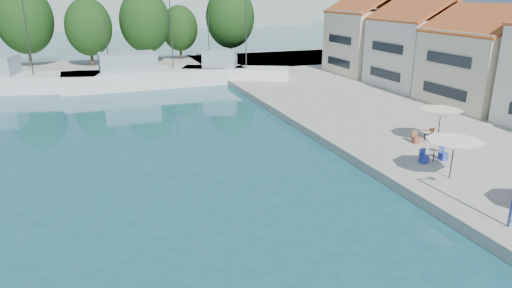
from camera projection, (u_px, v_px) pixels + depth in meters
name	position (u px, v px, depth m)	size (l,w,h in m)	color
quay_right	(489.00, 117.00, 37.67)	(32.00, 92.00, 0.60)	gray
quay_far	(96.00, 70.00, 61.01)	(90.00, 16.00, 0.60)	gray
hill_west	(6.00, 0.00, 134.46)	(180.00, 40.00, 16.00)	#96A398
hill_east	(218.00, 4.00, 175.53)	(140.00, 40.00, 12.00)	#96A398
building_04	(488.00, 54.00, 39.51)	(9.00, 8.80, 9.20)	beige
building_05	(420.00, 42.00, 47.46)	(8.40, 8.80, 9.70)	silver
building_06	(371.00, 33.00, 55.42)	(9.00, 8.80, 10.20)	beige
trawler_02	(13.00, 81.00, 48.77)	(17.69, 8.35, 10.20)	silver
trawler_03	(152.00, 76.00, 51.84)	(20.28, 5.80, 10.20)	silver
trawler_04	(233.00, 74.00, 53.51)	(12.56, 8.36, 10.20)	white
tree_04	(24.00, 19.00, 59.78)	(7.22, 7.22, 10.69)	#3F2B19
tree_05	(89.00, 27.00, 60.44)	(6.06, 6.06, 8.97)	#3F2B19
tree_06	(145.00, 21.00, 62.25)	(6.80, 6.80, 10.07)	#3F2B19
tree_07	(180.00, 28.00, 67.15)	(5.29, 5.29, 7.84)	#3F2B19
tree_08	(230.00, 17.00, 66.56)	(7.11, 7.11, 10.52)	#3F2B19
umbrella_white	(454.00, 145.00, 23.98)	(2.96, 2.96, 2.14)	black
umbrella_cream	(441.00, 113.00, 29.58)	(2.74, 2.74, 2.32)	black
cafe_table_02	(434.00, 157.00, 26.93)	(1.82, 0.70, 0.76)	black
cafe_table_03	(424.00, 138.00, 30.42)	(1.82, 0.70, 0.76)	black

